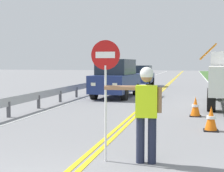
{
  "coord_description": "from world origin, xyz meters",
  "views": [
    {
      "loc": [
        1.99,
        -3.35,
        1.9
      ],
      "look_at": [
        -0.35,
        6.15,
        1.2
      ],
      "focal_mm": 51.84,
      "sensor_mm": 36.0,
      "label": 1
    }
  ],
  "objects": [
    {
      "name": "centerline_yellow_left",
      "position": [
        -0.09,
        20.0,
        0.01
      ],
      "size": [
        0.11,
        110.0,
        0.01
      ],
      "primitive_type": "cube",
      "color": "yellow",
      "rests_on": "ground"
    },
    {
      "name": "guardrail_left_shoulder",
      "position": [
        -4.2,
        14.65,
        0.52
      ],
      "size": [
        0.1,
        32.0,
        0.71
      ],
      "color": "#9EA0A3",
      "rests_on": "ground"
    },
    {
      "name": "flagger_worker",
      "position": [
        1.17,
        2.65,
        1.05
      ],
      "size": [
        1.08,
        0.27,
        1.83
      ],
      "color": "#1E2338",
      "rests_on": "ground"
    },
    {
      "name": "oncoming_sedan_second",
      "position": [
        -2.03,
        22.49,
        0.83
      ],
      "size": [
        1.93,
        4.11,
        1.7
      ],
      "color": "navy",
      "rests_on": "ground"
    },
    {
      "name": "centerline_yellow_right",
      "position": [
        0.09,
        20.0,
        0.01
      ],
      "size": [
        0.11,
        110.0,
        0.01
      ],
      "primitive_type": "cube",
      "color": "yellow",
      "rests_on": "ground"
    },
    {
      "name": "edge_line_right",
      "position": [
        3.6,
        20.0,
        0.01
      ],
      "size": [
        0.12,
        110.0,
        0.01
      ],
      "primitive_type": "cube",
      "color": "silver",
      "rests_on": "ground"
    },
    {
      "name": "traffic_cone_lead",
      "position": [
        2.54,
        5.98,
        0.34
      ],
      "size": [
        0.4,
        0.4,
        0.7
      ],
      "color": "orange",
      "rests_on": "ground"
    },
    {
      "name": "traffic_cone_mid",
      "position": [
        2.14,
        8.42,
        0.34
      ],
      "size": [
        0.4,
        0.4,
        0.7
      ],
      "color": "orange",
      "rests_on": "ground"
    },
    {
      "name": "edge_line_left",
      "position": [
        -3.6,
        20.0,
        0.01
      ],
      "size": [
        0.12,
        110.0,
        0.01
      ],
      "primitive_type": "cube",
      "color": "silver",
      "rests_on": "ground"
    },
    {
      "name": "oncoming_suv_nearest",
      "position": [
        -2.07,
        14.13,
        1.06
      ],
      "size": [
        2.05,
        4.67,
        2.1
      ],
      "color": "navy",
      "rests_on": "ground"
    },
    {
      "name": "stop_sign_paddle",
      "position": [
        0.4,
        2.58,
        1.71
      ],
      "size": [
        0.56,
        0.04,
        2.33
      ],
      "color": "silver",
      "rests_on": "ground"
    }
  ]
}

